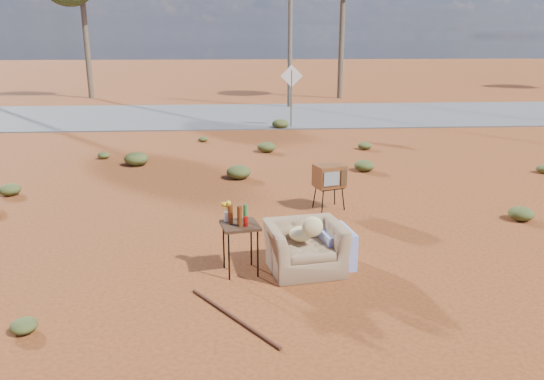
{
  "coord_description": "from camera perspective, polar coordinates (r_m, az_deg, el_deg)",
  "views": [
    {
      "loc": [
        -0.51,
        -6.72,
        3.13
      ],
      "look_at": [
        0.05,
        1.27,
        0.8
      ],
      "focal_mm": 35.0,
      "sensor_mm": 36.0,
      "label": 1
    }
  ],
  "objects": [
    {
      "name": "ground",
      "position": [
        7.43,
        0.28,
        -8.69
      ],
      "size": [
        140.0,
        140.0,
        0.0
      ],
      "primitive_type": "plane",
      "color": "brown",
      "rests_on": "ground"
    },
    {
      "name": "highway",
      "position": [
        21.95,
        -2.7,
        8.05
      ],
      "size": [
        140.0,
        7.0,
        0.04
      ],
      "primitive_type": "cube",
      "color": "#565659",
      "rests_on": "ground"
    },
    {
      "name": "armchair",
      "position": [
        7.36,
        4.19,
        -5.45
      ],
      "size": [
        1.28,
        0.94,
        0.9
      ],
      "rotation": [
        0.0,
        0.0,
        0.16
      ],
      "color": "#836547",
      "rests_on": "ground"
    },
    {
      "name": "tv_unit",
      "position": [
        9.87,
        6.2,
        1.45
      ],
      "size": [
        0.63,
        0.56,
        0.85
      ],
      "rotation": [
        0.0,
        0.0,
        0.32
      ],
      "color": "black",
      "rests_on": "ground"
    },
    {
      "name": "side_table",
      "position": [
        7.15,
        -3.77,
        -3.45
      ],
      "size": [
        0.57,
        0.57,
        0.99
      ],
      "rotation": [
        0.0,
        0.0,
        0.19
      ],
      "color": "#362213",
      "rests_on": "ground"
    },
    {
      "name": "rusty_bar",
      "position": [
        6.29,
        -4.21,
        -13.44
      ],
      "size": [
        1.02,
        1.4,
        0.05
      ],
      "primitive_type": "cylinder",
      "rotation": [
        0.0,
        1.57,
        -0.95
      ],
      "color": "#512615",
      "rests_on": "ground"
    },
    {
      "name": "road_sign",
      "position": [
        18.9,
        2.12,
        11.26
      ],
      "size": [
        0.78,
        0.06,
        2.19
      ],
      "color": "brown",
      "rests_on": "ground"
    },
    {
      "name": "utility_pole_center",
      "position": [
        24.37,
        1.97,
        18.59
      ],
      "size": [
        1.4,
        0.2,
        8.0
      ],
      "color": "brown",
      "rests_on": "ground"
    },
    {
      "name": "scrub_patch",
      "position": [
        11.53,
        -5.47,
        1.1
      ],
      "size": [
        17.49,
        8.07,
        0.33
      ],
      "color": "#454D21",
      "rests_on": "ground"
    }
  ]
}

